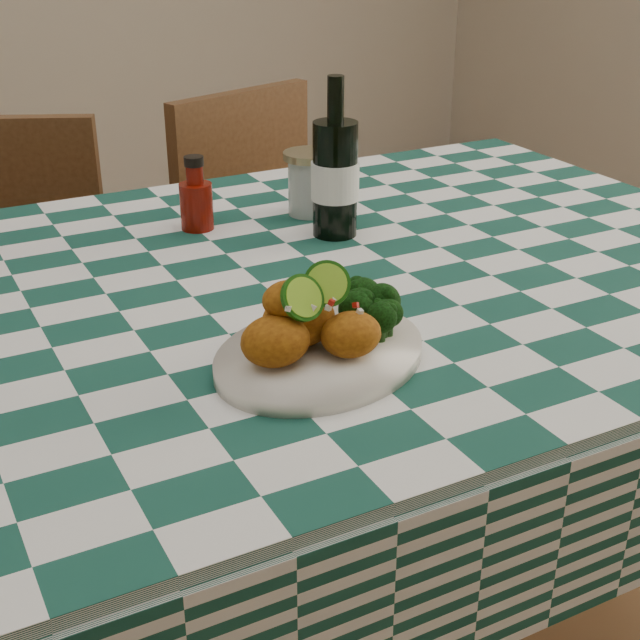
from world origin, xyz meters
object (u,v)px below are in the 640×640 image
wooden_chair_left (6,341)px  beer_bottle (335,158)px  dining_table (268,508)px  mason_jar (310,183)px  wooden_chair_right (297,289)px  plate (320,355)px  ketchup_bottle (196,193)px  fried_chicken_pile (315,312)px

wooden_chair_left → beer_bottle: bearing=-27.6°
dining_table → mason_jar: size_ratio=15.29×
wooden_chair_left → wooden_chair_right: wooden_chair_right is taller
dining_table → beer_bottle: bearing=34.2°
wooden_chair_left → wooden_chair_right: 0.66m
plate → ketchup_bottle: ketchup_bottle is taller
dining_table → ketchup_bottle: ketchup_bottle is taller
dining_table → wooden_chair_right: size_ratio=1.88×
mason_jar → wooden_chair_right: bearing=66.7°
ketchup_bottle → beer_bottle: (0.19, -0.13, 0.07)m
plate → fried_chicken_pile: (-0.01, 0.00, 0.06)m
fried_chicken_pile → dining_table: bearing=80.3°
ketchup_bottle → mason_jar: (0.20, -0.02, -0.01)m
dining_table → wooden_chair_left: 0.78m
ketchup_bottle → wooden_chair_right: bearing=47.0°
beer_bottle → fried_chicken_pile: bearing=-121.5°
plate → fried_chicken_pile: 0.06m
dining_table → mason_jar: (0.20, 0.24, 0.45)m
plate → mason_jar: mason_jar is taller
beer_bottle → plate: bearing=-120.8°
plate → wooden_chair_left: size_ratio=0.32×
mason_jar → wooden_chair_left: bearing=134.5°
fried_chicken_pile → wooden_chair_left: fried_chicken_pile is taller
dining_table → beer_bottle: (0.19, 0.13, 0.52)m
ketchup_bottle → wooden_chair_left: size_ratio=0.14×
dining_table → ketchup_bottle: 0.52m
wooden_chair_left → fried_chicken_pile: bearing=-52.1°
ketchup_bottle → wooden_chair_right: 0.69m
fried_chicken_pile → wooden_chair_left: 1.09m
beer_bottle → wooden_chair_right: bearing=70.0°
dining_table → beer_bottle: size_ratio=6.56×
ketchup_bottle → wooden_chair_left: bearing=120.7°
wooden_chair_right → wooden_chair_left: bearing=157.1°
fried_chicken_pile → mason_jar: size_ratio=1.39×
fried_chicken_pile → mason_jar: (0.24, 0.49, -0.01)m
mason_jar → wooden_chair_left: (-0.48, 0.48, -0.41)m
wooden_chair_left → mason_jar: bearing=-20.9°
ketchup_bottle → wooden_chair_right: size_ratio=0.14×
mason_jar → beer_bottle: bearing=-96.2°
fried_chicken_pile → beer_bottle: bearing=58.5°
ketchup_bottle → beer_bottle: beer_bottle is taller
mason_jar → wooden_chair_right: mason_jar is taller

